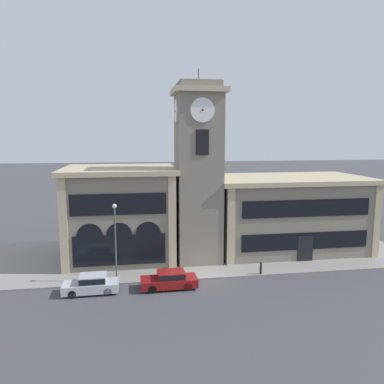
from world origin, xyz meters
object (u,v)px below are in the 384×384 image
(parked_car_near, at_px, (92,284))
(street_lamp, at_px, (115,232))
(bollard, at_px, (261,268))
(parked_car_mid, at_px, (170,279))

(parked_car_near, height_order, street_lamp, street_lamp)
(parked_car_near, relative_size, bollard, 3.97)
(parked_car_near, xyz_separation_m, bollard, (14.04, 1.46, -0.07))
(parked_car_near, bearing_deg, bollard, -175.16)
(street_lamp, bearing_deg, parked_car_near, -137.71)
(parked_car_mid, xyz_separation_m, street_lamp, (-4.20, 1.65, 3.60))
(street_lamp, height_order, bollard, street_lamp)
(parked_car_mid, relative_size, street_lamp, 0.69)
(parked_car_near, xyz_separation_m, parked_car_mid, (6.01, -0.00, -0.02))
(bollard, bearing_deg, street_lamp, 179.14)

